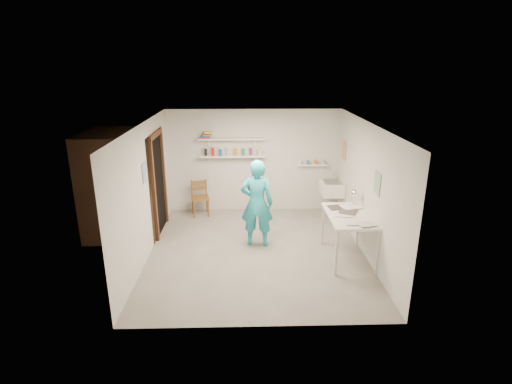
{
  "coord_description": "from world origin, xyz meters",
  "views": [
    {
      "loc": [
        -0.2,
        -6.82,
        3.44
      ],
      "look_at": [
        0.0,
        0.4,
        1.05
      ],
      "focal_mm": 28.0,
      "sensor_mm": 36.0,
      "label": 1
    }
  ],
  "objects_px": {
    "man": "(257,203)",
    "desk_lamp": "(355,193)",
    "wall_clock": "(255,186)",
    "work_table": "(348,237)",
    "belfast_sink": "(332,188)",
    "wooden_chair": "(200,198)"
  },
  "relations": [
    {
      "from": "man",
      "to": "wooden_chair",
      "type": "bearing_deg",
      "value": -45.73
    },
    {
      "from": "wall_clock",
      "to": "man",
      "type": "bearing_deg",
      "value": -77.86
    },
    {
      "from": "desk_lamp",
      "to": "work_table",
      "type": "bearing_deg",
      "value": -112.42
    },
    {
      "from": "belfast_sink",
      "to": "wall_clock",
      "type": "distance_m",
      "value": 2.17
    },
    {
      "from": "belfast_sink",
      "to": "wall_clock",
      "type": "xyz_separation_m",
      "value": [
        -1.76,
        -1.18,
        0.44
      ]
    },
    {
      "from": "wooden_chair",
      "to": "work_table",
      "type": "distance_m",
      "value": 3.65
    },
    {
      "from": "wooden_chair",
      "to": "desk_lamp",
      "type": "relative_size",
      "value": 5.2
    },
    {
      "from": "belfast_sink",
      "to": "wall_clock",
      "type": "height_order",
      "value": "wall_clock"
    },
    {
      "from": "belfast_sink",
      "to": "work_table",
      "type": "relative_size",
      "value": 0.47
    },
    {
      "from": "belfast_sink",
      "to": "work_table",
      "type": "height_order",
      "value": "work_table"
    },
    {
      "from": "man",
      "to": "work_table",
      "type": "distance_m",
      "value": 1.8
    },
    {
      "from": "wooden_chair",
      "to": "desk_lamp",
      "type": "distance_m",
      "value": 3.6
    },
    {
      "from": "belfast_sink",
      "to": "wooden_chair",
      "type": "relative_size",
      "value": 0.72
    },
    {
      "from": "work_table",
      "to": "desk_lamp",
      "type": "height_order",
      "value": "desk_lamp"
    },
    {
      "from": "work_table",
      "to": "wall_clock",
      "type": "bearing_deg",
      "value": 152.85
    },
    {
      "from": "man",
      "to": "wall_clock",
      "type": "height_order",
      "value": "man"
    },
    {
      "from": "wall_clock",
      "to": "work_table",
      "type": "distance_m",
      "value": 1.99
    },
    {
      "from": "wooden_chair",
      "to": "work_table",
      "type": "height_order",
      "value": "work_table"
    },
    {
      "from": "man",
      "to": "wooden_chair",
      "type": "height_order",
      "value": "man"
    },
    {
      "from": "belfast_sink",
      "to": "work_table",
      "type": "xyz_separation_m",
      "value": [
        -0.11,
        -2.03,
        -0.27
      ]
    },
    {
      "from": "wall_clock",
      "to": "wooden_chair",
      "type": "relative_size",
      "value": 0.37
    },
    {
      "from": "man",
      "to": "desk_lamp",
      "type": "height_order",
      "value": "man"
    }
  ]
}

